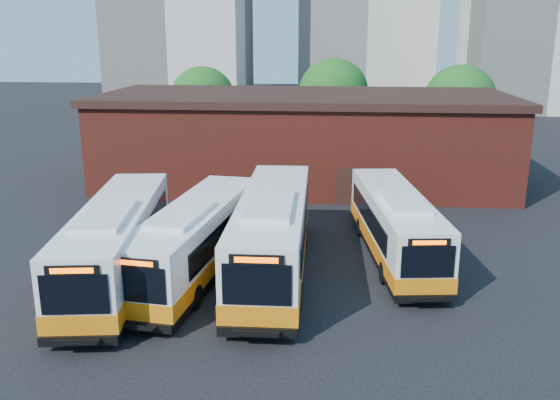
# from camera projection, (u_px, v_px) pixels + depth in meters

# --- Properties ---
(ground) EXTENTS (220.00, 220.00, 0.00)m
(ground) POSITION_uv_depth(u_px,v_px,m) (276.00, 296.00, 24.31)
(ground) COLOR black
(bus_west) EXTENTS (4.39, 13.19, 3.54)m
(bus_west) POSITION_uv_depth(u_px,v_px,m) (117.00, 245.00, 25.56)
(bus_west) COLOR white
(bus_west) RESTS_ON ground
(bus_midwest) EXTENTS (3.89, 12.43, 3.34)m
(bus_midwest) POSITION_uv_depth(u_px,v_px,m) (195.00, 242.00, 26.18)
(bus_midwest) COLOR white
(bus_midwest) RESTS_ON ground
(bus_mideast) EXTENTS (3.14, 13.76, 3.73)m
(bus_mideast) POSITION_uv_depth(u_px,v_px,m) (273.00, 237.00, 26.37)
(bus_mideast) COLOR white
(bus_mideast) RESTS_ON ground
(bus_east) EXTENTS (3.89, 12.15, 3.26)m
(bus_east) POSITION_uv_depth(u_px,v_px,m) (395.00, 227.00, 28.35)
(bus_east) COLOR white
(bus_east) RESTS_ON ground
(transit_worker) EXTENTS (0.51, 0.71, 1.79)m
(transit_worker) POSITION_uv_depth(u_px,v_px,m) (292.00, 300.00, 21.89)
(transit_worker) COLOR black
(transit_worker) RESTS_ON ground
(depot_building) EXTENTS (28.60, 12.60, 6.40)m
(depot_building) POSITION_uv_depth(u_px,v_px,m) (304.00, 137.00, 42.62)
(depot_building) COLOR maroon
(depot_building) RESTS_ON ground
(tree_west) EXTENTS (6.00, 6.00, 7.65)m
(tree_west) POSITION_uv_depth(u_px,v_px,m) (203.00, 99.00, 54.65)
(tree_west) COLOR #382314
(tree_west) RESTS_ON ground
(tree_mid) EXTENTS (6.56, 6.56, 8.36)m
(tree_mid) POSITION_uv_depth(u_px,v_px,m) (333.00, 94.00, 55.38)
(tree_mid) COLOR #382314
(tree_mid) RESTS_ON ground
(tree_east) EXTENTS (6.24, 6.24, 7.96)m
(tree_east) POSITION_uv_depth(u_px,v_px,m) (460.00, 101.00, 51.58)
(tree_east) COLOR #382314
(tree_east) RESTS_ON ground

